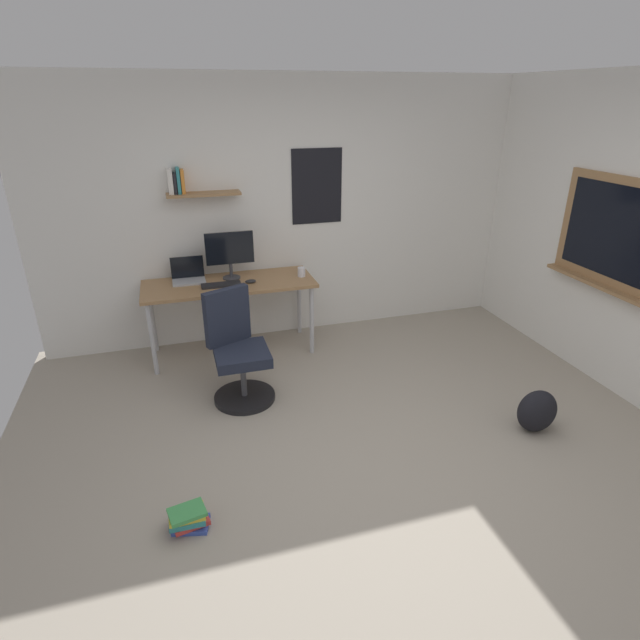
% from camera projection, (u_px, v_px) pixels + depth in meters
% --- Properties ---
extents(ground_plane, '(5.20, 5.20, 0.00)m').
position_uv_depth(ground_plane, '(373.00, 467.00, 3.57)').
color(ground_plane, '#9E9384').
rests_on(ground_plane, ground).
extents(wall_back, '(5.00, 0.30, 2.60)m').
position_uv_depth(wall_back, '(288.00, 212.00, 5.19)').
color(wall_back, silver).
rests_on(wall_back, ground).
extents(desk, '(1.63, 0.62, 0.74)m').
position_uv_depth(desk, '(229.00, 289.00, 4.92)').
color(desk, '#997047').
rests_on(desk, ground).
extents(office_chair, '(0.54, 0.55, 0.95)m').
position_uv_depth(office_chair, '(238.00, 354.00, 4.25)').
color(office_chair, black).
rests_on(office_chair, ground).
extents(laptop, '(0.31, 0.21, 0.23)m').
position_uv_depth(laptop, '(188.00, 276.00, 4.90)').
color(laptop, '#ADAFB5').
rests_on(laptop, desk).
extents(monitor_primary, '(0.46, 0.17, 0.46)m').
position_uv_depth(monitor_primary, '(230.00, 252.00, 4.88)').
color(monitor_primary, '#38383D').
rests_on(monitor_primary, desk).
extents(keyboard, '(0.37, 0.13, 0.02)m').
position_uv_depth(keyboard, '(221.00, 285.00, 4.80)').
color(keyboard, black).
rests_on(keyboard, desk).
extents(computer_mouse, '(0.10, 0.06, 0.03)m').
position_uv_depth(computer_mouse, '(251.00, 281.00, 4.87)').
color(computer_mouse, '#262628').
rests_on(computer_mouse, desk).
extents(coffee_mug, '(0.08, 0.08, 0.09)m').
position_uv_depth(coffee_mug, '(301.00, 272.00, 5.03)').
color(coffee_mug, silver).
rests_on(coffee_mug, desk).
extents(backpack, '(0.32, 0.22, 0.34)m').
position_uv_depth(backpack, '(537.00, 411.00, 3.90)').
color(backpack, black).
rests_on(backpack, ground).
extents(book_stack_on_floor, '(0.25, 0.21, 0.15)m').
position_uv_depth(book_stack_on_floor, '(189.00, 518.00, 3.04)').
color(book_stack_on_floor, '#3851B2').
rests_on(book_stack_on_floor, ground).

